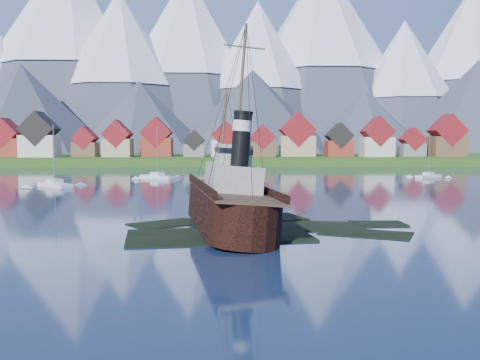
{
  "coord_description": "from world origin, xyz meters",
  "views": [
    {
      "loc": [
        -2.38,
        -54.46,
        9.59
      ],
      "look_at": [
        -0.65,
        6.0,
        5.0
      ],
      "focal_mm": 40.0,
      "sensor_mm": 36.0,
      "label": 1
    }
  ],
  "objects_px": {
    "sailboat_a": "(55,185)",
    "tugboat_wreck": "(227,202)",
    "sailboat_c": "(158,178)",
    "sailboat_d": "(429,177)"
  },
  "relations": [
    {
      "from": "sailboat_d",
      "to": "sailboat_a",
      "type": "bearing_deg",
      "value": -110.45
    },
    {
      "from": "sailboat_d",
      "to": "tugboat_wreck",
      "type": "bearing_deg",
      "value": -70.23
    },
    {
      "from": "sailboat_a",
      "to": "tugboat_wreck",
      "type": "bearing_deg",
      "value": -98.24
    },
    {
      "from": "tugboat_wreck",
      "to": "sailboat_a",
      "type": "relative_size",
      "value": 2.15
    },
    {
      "from": "sailboat_a",
      "to": "sailboat_d",
      "type": "relative_size",
      "value": 1.14
    },
    {
      "from": "tugboat_wreck",
      "to": "sailboat_d",
      "type": "bearing_deg",
      "value": 46.69
    },
    {
      "from": "sailboat_c",
      "to": "sailboat_d",
      "type": "distance_m",
      "value": 67.77
    },
    {
      "from": "tugboat_wreck",
      "to": "sailboat_c",
      "type": "xyz_separation_m",
      "value": [
        -16.65,
        72.85,
        -2.53
      ]
    },
    {
      "from": "sailboat_a",
      "to": "sailboat_c",
      "type": "relative_size",
      "value": 0.99
    },
    {
      "from": "sailboat_a",
      "to": "sailboat_c",
      "type": "bearing_deg",
      "value": 7.94
    }
  ]
}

